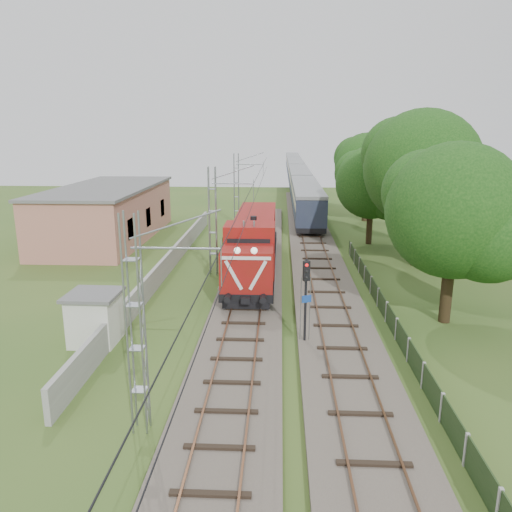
# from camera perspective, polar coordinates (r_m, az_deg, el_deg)

# --- Properties ---
(ground) EXTENTS (140.00, 140.00, 0.00)m
(ground) POSITION_cam_1_polar(r_m,az_deg,el_deg) (26.13, -1.69, -9.64)
(ground) COLOR #355620
(ground) RESTS_ON ground
(track_main) EXTENTS (4.20, 70.00, 0.45)m
(track_main) POSITION_cam_1_polar(r_m,az_deg,el_deg) (32.57, -0.74, -4.34)
(track_main) COLOR #6B6054
(track_main) RESTS_ON ground
(track_side) EXTENTS (4.20, 80.00, 0.45)m
(track_side) POSITION_cam_1_polar(r_m,az_deg,el_deg) (45.13, 6.63, 0.87)
(track_side) COLOR #6B6054
(track_side) RESTS_ON ground
(catenary) EXTENTS (3.31, 70.00, 8.00)m
(catenary) POSITION_cam_1_polar(r_m,az_deg,el_deg) (36.72, -4.89, 3.98)
(catenary) COLOR gray
(catenary) RESTS_ON ground
(boundary_wall) EXTENTS (0.25, 40.00, 1.50)m
(boundary_wall) POSITION_cam_1_polar(r_m,az_deg,el_deg) (38.08, -10.09, -0.91)
(boundary_wall) COLOR #9E9E99
(boundary_wall) RESTS_ON ground
(station_building) EXTENTS (8.40, 20.40, 5.22)m
(station_building) POSITION_cam_1_polar(r_m,az_deg,el_deg) (51.33, -16.55, 4.79)
(station_building) COLOR #B06F5F
(station_building) RESTS_ON ground
(fence) EXTENTS (0.12, 32.00, 1.20)m
(fence) POSITION_cam_1_polar(r_m,az_deg,el_deg) (29.25, 14.69, -6.18)
(fence) COLOR black
(fence) RESTS_ON ground
(locomotive) EXTENTS (3.21, 18.30, 4.65)m
(locomotive) POSITION_cam_1_polar(r_m,az_deg,el_deg) (37.25, -0.23, 1.54)
(locomotive) COLOR black
(locomotive) RESTS_ON ground
(coach_rake) EXTENTS (3.13, 93.38, 3.62)m
(coach_rake) POSITION_cam_1_polar(r_m,az_deg,el_deg) (95.10, 4.70, 9.44)
(coach_rake) COLOR black
(coach_rake) RESTS_ON ground
(signal_post) EXTENTS (0.48, 0.39, 4.51)m
(signal_post) POSITION_cam_1_polar(r_m,az_deg,el_deg) (24.49, 5.73, -3.62)
(signal_post) COLOR black
(signal_post) RESTS_ON ground
(relay_hut) EXTENTS (2.61, 2.61, 2.64)m
(relay_hut) POSITION_cam_1_polar(r_m,az_deg,el_deg) (26.74, -17.93, -6.70)
(relay_hut) COLOR silver
(relay_hut) RESTS_ON ground
(tree_a) EXTENTS (7.74, 7.37, 10.03)m
(tree_a) POSITION_cam_1_polar(r_m,az_deg,el_deg) (28.92, 21.93, 4.63)
(tree_a) COLOR #362616
(tree_a) RESTS_ON ground
(tree_b) EXTENTS (9.39, 8.94, 12.17)m
(tree_b) POSITION_cam_1_polar(r_m,az_deg,el_deg) (40.74, 18.62, 9.35)
(tree_b) COLOR #362616
(tree_b) RESTS_ON ground
(tree_c) EXTENTS (7.06, 6.72, 9.15)m
(tree_c) POSITION_cam_1_polar(r_m,az_deg,el_deg) (47.79, 13.20, 8.07)
(tree_c) COLOR #362616
(tree_c) RESTS_ON ground
(tree_d) EXTENTS (7.90, 7.53, 10.24)m
(tree_d) POSITION_cam_1_polar(r_m,az_deg,el_deg) (60.04, 12.69, 9.96)
(tree_d) COLOR #362616
(tree_d) RESTS_ON ground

